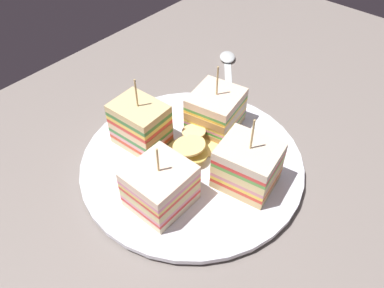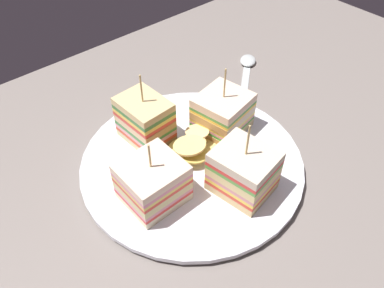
# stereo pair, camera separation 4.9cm
# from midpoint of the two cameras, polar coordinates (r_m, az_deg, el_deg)

# --- Properties ---
(ground_plane) EXTENTS (1.20, 0.72, 0.02)m
(ground_plane) POSITION_cam_midpoint_polar(r_m,az_deg,el_deg) (0.53, -2.66, -4.10)
(ground_plane) COLOR slate
(plate) EXTENTS (0.30, 0.30, 0.01)m
(plate) POSITION_cam_midpoint_polar(r_m,az_deg,el_deg) (0.52, -2.72, -2.88)
(plate) COLOR white
(plate) RESTS_ON ground_plane
(sandwich_wedge_0) EXTENTS (0.08, 0.08, 0.10)m
(sandwich_wedge_0) POSITION_cam_midpoint_polar(r_m,az_deg,el_deg) (0.55, 0.94, 4.90)
(sandwich_wedge_0) COLOR beige
(sandwich_wedge_0) RESTS_ON plate
(sandwich_wedge_1) EXTENTS (0.06, 0.07, 0.11)m
(sandwich_wedge_1) POSITION_cam_midpoint_polar(r_m,az_deg,el_deg) (0.53, -10.36, 2.69)
(sandwich_wedge_1) COLOR beige
(sandwich_wedge_1) RESTS_ON plate
(sandwich_wedge_2) EXTENTS (0.07, 0.07, 0.09)m
(sandwich_wedge_2) POSITION_cam_midpoint_polar(r_m,az_deg,el_deg) (0.45, -7.85, -6.41)
(sandwich_wedge_2) COLOR beige
(sandwich_wedge_2) RESTS_ON plate
(sandwich_wedge_3) EXTENTS (0.07, 0.08, 0.10)m
(sandwich_wedge_3) POSITION_cam_midpoint_polar(r_m,az_deg,el_deg) (0.47, 5.26, -3.38)
(sandwich_wedge_3) COLOR #E1BD7F
(sandwich_wedge_3) RESTS_ON plate
(chip_pile) EXTENTS (0.08, 0.07, 0.03)m
(chip_pile) POSITION_cam_midpoint_polar(r_m,az_deg,el_deg) (0.51, -2.81, -0.40)
(chip_pile) COLOR #F0D473
(chip_pile) RESTS_ON plate
(spoon) EXTENTS (0.12, 0.10, 0.01)m
(spoon) POSITION_cam_midpoint_polar(r_m,az_deg,el_deg) (0.72, 3.33, 12.07)
(spoon) COLOR silver
(spoon) RESTS_ON ground_plane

